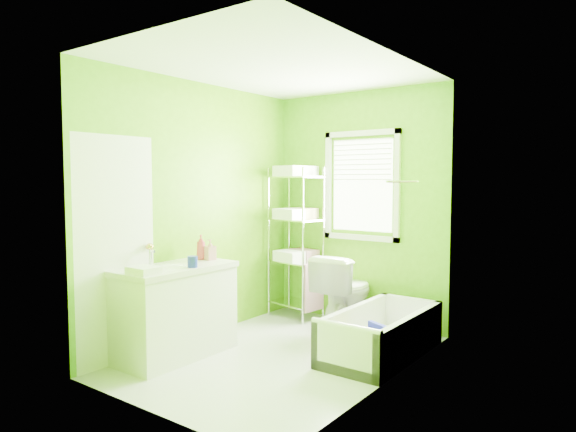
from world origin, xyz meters
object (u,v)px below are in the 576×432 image
Objects in this scene: toilet at (345,291)px; wire_shelf_unit at (297,225)px; bathtub at (380,340)px; vanity at (175,308)px.

toilet is 0.46× the size of wire_shelf_unit.
bathtub is 0.93m from toilet.
vanity is 0.62× the size of wire_shelf_unit.
bathtub is 1.81m from wire_shelf_unit.
toilet is 0.74× the size of vanity.
wire_shelf_unit is at bearing 155.21° from bathtub.
bathtub is 0.77× the size of wire_shelf_unit.
bathtub is 1.24× the size of vanity.
wire_shelf_unit is (0.11, 1.77, 0.65)m from vanity.
bathtub is at bearing -24.79° from wire_shelf_unit.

